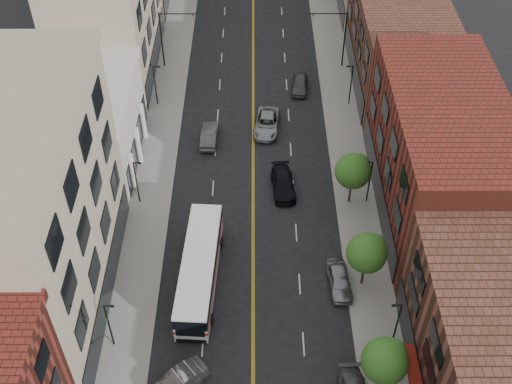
{
  "coord_description": "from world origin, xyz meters",
  "views": [
    {
      "loc": [
        0.14,
        -20.23,
        43.93
      ],
      "look_at": [
        0.27,
        20.24,
        5.0
      ],
      "focal_mm": 45.0,
      "sensor_mm": 36.0,
      "label": 1
    }
  ],
  "objects_px": {
    "car_lane_c": "(300,84)",
    "car_angle_b": "(178,381)",
    "car_parked_far": "(339,281)",
    "car_lane_behind": "(209,135)",
    "city_bus": "(199,268)",
    "car_lane_a": "(283,184)",
    "car_lane_b": "(267,123)"
  },
  "relations": [
    {
      "from": "city_bus",
      "to": "car_lane_c",
      "type": "bearing_deg",
      "value": 74.07
    },
    {
      "from": "city_bus",
      "to": "car_lane_b",
      "type": "height_order",
      "value": "city_bus"
    },
    {
      "from": "car_lane_behind",
      "to": "car_angle_b",
      "type": "bearing_deg",
      "value": 90.44
    },
    {
      "from": "city_bus",
      "to": "car_lane_b",
      "type": "relative_size",
      "value": 2.22
    },
    {
      "from": "car_angle_b",
      "to": "car_lane_b",
      "type": "height_order",
      "value": "car_lane_b"
    },
    {
      "from": "city_bus",
      "to": "car_lane_behind",
      "type": "xyz_separation_m",
      "value": [
        -0.17,
        19.17,
        -1.09
      ]
    },
    {
      "from": "city_bus",
      "to": "car_lane_c",
      "type": "distance_m",
      "value": 30.41
    },
    {
      "from": "car_lane_c",
      "to": "car_lane_behind",
      "type": "bearing_deg",
      "value": -131.34
    },
    {
      "from": "car_parked_far",
      "to": "car_lane_behind",
      "type": "bearing_deg",
      "value": 117.27
    },
    {
      "from": "city_bus",
      "to": "car_parked_far",
      "type": "relative_size",
      "value": 2.76
    },
    {
      "from": "car_parked_far",
      "to": "car_lane_a",
      "type": "relative_size",
      "value": 0.87
    },
    {
      "from": "car_lane_a",
      "to": "car_lane_behind",
      "type": "bearing_deg",
      "value": 129.75
    },
    {
      "from": "car_angle_b",
      "to": "car_parked_far",
      "type": "distance_m",
      "value": 15.99
    },
    {
      "from": "car_lane_behind",
      "to": "car_lane_c",
      "type": "xyz_separation_m",
      "value": [
        10.19,
        9.53,
        -0.02
      ]
    },
    {
      "from": "car_lane_c",
      "to": "car_angle_b",
      "type": "bearing_deg",
      "value": -100.46
    },
    {
      "from": "city_bus",
      "to": "car_lane_c",
      "type": "height_order",
      "value": "city_bus"
    },
    {
      "from": "car_parked_far",
      "to": "car_lane_b",
      "type": "relative_size",
      "value": 0.8
    },
    {
      "from": "city_bus",
      "to": "car_lane_behind",
      "type": "distance_m",
      "value": 19.2
    },
    {
      "from": "car_parked_far",
      "to": "car_lane_c",
      "type": "xyz_separation_m",
      "value": [
        -1.84,
        29.22,
        -0.02
      ]
    },
    {
      "from": "car_angle_b",
      "to": "car_lane_a",
      "type": "bearing_deg",
      "value": 118.94
    },
    {
      "from": "city_bus",
      "to": "car_parked_far",
      "type": "xyz_separation_m",
      "value": [
        11.86,
        -0.52,
        -1.09
      ]
    },
    {
      "from": "city_bus",
      "to": "car_parked_far",
      "type": "bearing_deg",
      "value": 0.78
    },
    {
      "from": "car_lane_b",
      "to": "car_lane_behind",
      "type": "bearing_deg",
      "value": -155.45
    },
    {
      "from": "car_lane_behind",
      "to": "car_lane_c",
      "type": "distance_m",
      "value": 13.95
    },
    {
      "from": "car_lane_a",
      "to": "car_lane_b",
      "type": "height_order",
      "value": "car_lane_b"
    },
    {
      "from": "car_angle_b",
      "to": "car_parked_far",
      "type": "relative_size",
      "value": 1.02
    },
    {
      "from": "car_lane_behind",
      "to": "car_lane_c",
      "type": "height_order",
      "value": "car_lane_behind"
    },
    {
      "from": "city_bus",
      "to": "car_parked_far",
      "type": "height_order",
      "value": "city_bus"
    },
    {
      "from": "car_parked_far",
      "to": "car_lane_c",
      "type": "distance_m",
      "value": 29.28
    },
    {
      "from": "city_bus",
      "to": "car_angle_b",
      "type": "distance_m",
      "value": 10.04
    },
    {
      "from": "car_lane_behind",
      "to": "car_lane_a",
      "type": "height_order",
      "value": "car_lane_behind"
    },
    {
      "from": "car_angle_b",
      "to": "car_lane_a",
      "type": "distance_m",
      "value": 23.08
    }
  ]
}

